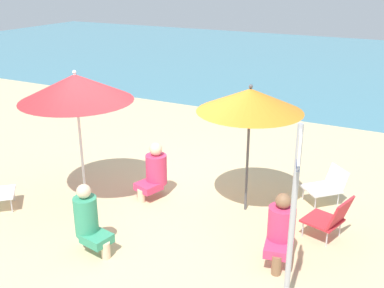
# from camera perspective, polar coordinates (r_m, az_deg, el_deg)

# --- Properties ---
(ground_plane) EXTENTS (40.00, 40.00, 0.00)m
(ground_plane) POSITION_cam_1_polar(r_m,az_deg,el_deg) (7.66, -5.61, -6.67)
(ground_plane) COLOR #D3BC8C
(sea_water) EXTENTS (40.00, 16.00, 0.01)m
(sea_water) POSITION_cam_1_polar(r_m,az_deg,el_deg) (19.60, 16.04, 9.60)
(sea_water) COLOR teal
(sea_water) RESTS_ON ground_plane
(umbrella_red) EXTENTS (1.73, 1.73, 2.13)m
(umbrella_red) POSITION_cam_1_polar(r_m,az_deg,el_deg) (7.14, -14.19, 6.77)
(umbrella_red) COLOR silver
(umbrella_red) RESTS_ON ground_plane
(umbrella_orange) EXTENTS (1.56, 1.56, 2.00)m
(umbrella_orange) POSITION_cam_1_polar(r_m,az_deg,el_deg) (6.67, 7.20, 5.39)
(umbrella_orange) COLOR #4C4C51
(umbrella_orange) RESTS_ON ground_plane
(beach_chair_a) EXTENTS (0.74, 0.74, 0.58)m
(beach_chair_a) POSITION_cam_1_polar(r_m,az_deg,el_deg) (7.65, 16.37, -4.85)
(beach_chair_a) COLOR white
(beach_chair_a) RESTS_ON ground_plane
(beach_chair_c) EXTENTS (0.66, 0.60, 0.67)m
(beach_chair_c) POSITION_cam_1_polar(r_m,az_deg,el_deg) (6.64, 16.74, -8.68)
(beach_chair_c) COLOR red
(beach_chair_c) RESTS_ON ground_plane
(person_a) EXTENTS (0.44, 0.57, 0.92)m
(person_a) POSITION_cam_1_polar(r_m,az_deg,el_deg) (7.53, -4.67, -3.34)
(person_a) COLOR #DB3866
(person_a) RESTS_ON ground_plane
(person_b) EXTENTS (0.41, 0.57, 0.94)m
(person_b) POSITION_cam_1_polar(r_m,az_deg,el_deg) (5.98, 10.92, -10.22)
(person_b) COLOR #DB3866
(person_b) RESTS_ON ground_plane
(person_c) EXTENTS (0.55, 0.37, 0.95)m
(person_c) POSITION_cam_1_polar(r_m,az_deg,el_deg) (6.23, -12.66, -9.09)
(person_c) COLOR #389970
(person_c) RESTS_ON ground_plane
(warning_sign) EXTENTS (0.14, 0.39, 2.18)m
(warning_sign) POSITION_cam_1_polar(r_m,az_deg,el_deg) (4.68, 12.51, -6.90)
(warning_sign) COLOR #ADADB2
(warning_sign) RESTS_ON ground_plane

